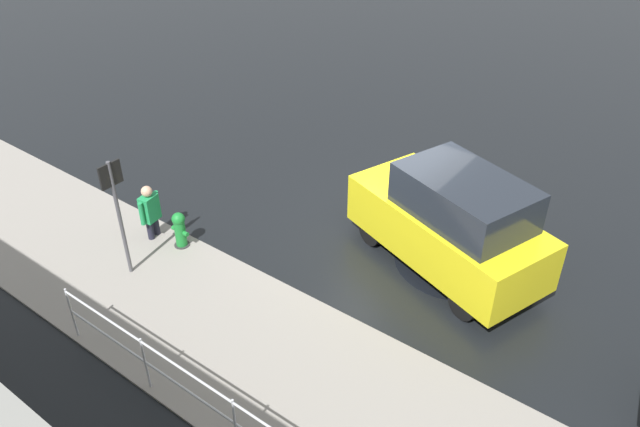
# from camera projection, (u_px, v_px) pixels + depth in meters

# --- Properties ---
(ground_plane) EXTENTS (60.00, 60.00, 0.00)m
(ground_plane) POSITION_uv_depth(u_px,v_px,m) (385.00, 230.00, 12.97)
(ground_plane) COLOR black
(kerb_strip) EXTENTS (24.00, 3.20, 0.04)m
(kerb_strip) POSITION_uv_depth(u_px,v_px,m) (248.00, 348.00, 10.17)
(kerb_strip) COLOR gray
(kerb_strip) RESTS_ON ground
(moving_hatchback) EXTENTS (4.24, 2.89, 2.06)m
(moving_hatchback) POSITION_uv_depth(u_px,v_px,m) (451.00, 222.00, 11.42)
(moving_hatchback) COLOR yellow
(moving_hatchback) RESTS_ON ground
(fire_hydrant) EXTENTS (0.42, 0.31, 0.80)m
(fire_hydrant) POSITION_uv_depth(u_px,v_px,m) (180.00, 230.00, 12.27)
(fire_hydrant) COLOR #197A2D
(fire_hydrant) RESTS_ON ground
(pedestrian) EXTENTS (0.30, 0.56, 1.22)m
(pedestrian) POSITION_uv_depth(u_px,v_px,m) (150.00, 210.00, 12.37)
(pedestrian) COLOR #1E8C4C
(pedestrian) RESTS_ON ground
(metal_railing) EXTENTS (7.28, 0.04, 1.05)m
(metal_railing) POSITION_uv_depth(u_px,v_px,m) (234.00, 417.00, 8.21)
(metal_railing) COLOR #B7BABF
(metal_railing) RESTS_ON ground
(sign_post) EXTENTS (0.07, 0.44, 2.40)m
(sign_post) POSITION_uv_depth(u_px,v_px,m) (117.00, 203.00, 10.93)
(sign_post) COLOR #4C4C51
(sign_post) RESTS_ON ground
(puddle_patch) EXTENTS (2.41, 2.41, 0.01)m
(puddle_patch) POSITION_uv_depth(u_px,v_px,m) (456.00, 261.00, 12.10)
(puddle_patch) COLOR black
(puddle_patch) RESTS_ON ground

